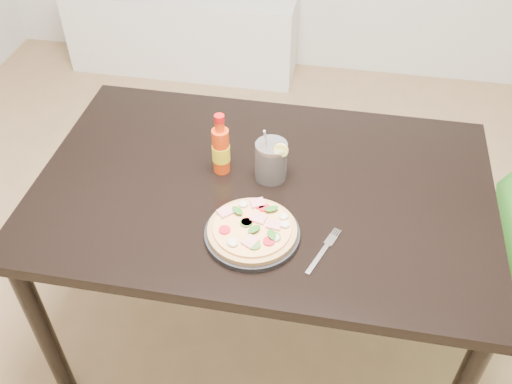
% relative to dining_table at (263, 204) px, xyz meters
% --- Properties ---
extents(floor, '(4.50, 4.50, 0.00)m').
position_rel_dining_table_xyz_m(floor, '(-0.03, -0.22, -0.67)').
color(floor, '#9E7A51').
rests_on(floor, ground).
extents(dining_table, '(1.40, 0.90, 0.75)m').
position_rel_dining_table_xyz_m(dining_table, '(0.00, 0.00, 0.00)').
color(dining_table, black).
rests_on(dining_table, ground).
extents(plate, '(0.27, 0.27, 0.02)m').
position_rel_dining_table_xyz_m(plate, '(0.01, -0.22, 0.09)').
color(plate, black).
rests_on(plate, dining_table).
extents(pizza, '(0.25, 0.25, 0.03)m').
position_rel_dining_table_xyz_m(pizza, '(0.01, -0.21, 0.11)').
color(pizza, tan).
rests_on(pizza, plate).
extents(hot_sauce_bottle, '(0.07, 0.07, 0.21)m').
position_rel_dining_table_xyz_m(hot_sauce_bottle, '(-0.14, 0.05, 0.17)').
color(hot_sauce_bottle, red).
rests_on(hot_sauce_bottle, dining_table).
extents(cola_cup, '(0.10, 0.10, 0.19)m').
position_rel_dining_table_xyz_m(cola_cup, '(0.02, 0.04, 0.14)').
color(cola_cup, black).
rests_on(cola_cup, dining_table).
extents(fork, '(0.08, 0.18, 0.00)m').
position_rel_dining_table_xyz_m(fork, '(0.21, -0.23, 0.09)').
color(fork, silver).
rests_on(fork, dining_table).
extents(media_console, '(1.40, 0.34, 0.50)m').
position_rel_dining_table_xyz_m(media_console, '(-0.83, 1.85, -0.42)').
color(media_console, white).
rests_on(media_console, ground).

